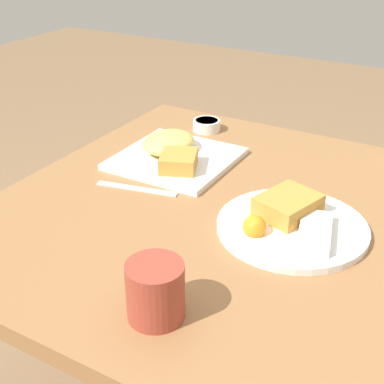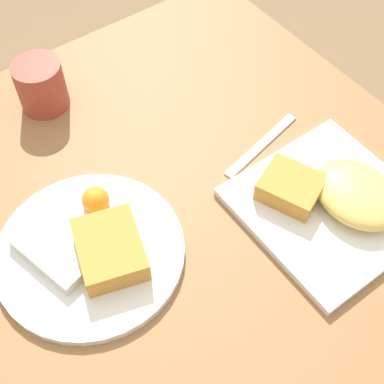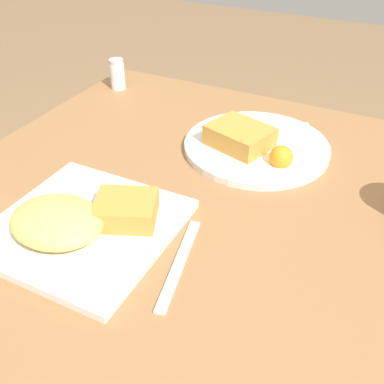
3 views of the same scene
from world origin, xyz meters
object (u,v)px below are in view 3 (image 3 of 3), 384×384
Objects in this scene: plate_oval_far at (255,143)px; salt_shaker at (118,76)px; plate_square_near at (80,222)px; butter_knife at (179,263)px.

plate_oval_far is 0.44m from salt_shaker.
salt_shaker is at bearing 118.30° from plate_square_near.
plate_oval_far is 0.35m from butter_knife.
plate_square_near is at bearing 80.95° from butter_knife.
plate_square_near is 0.17m from butter_knife.
butter_knife is (0.17, 0.01, -0.02)m from plate_square_near.
plate_square_near is 0.39m from plate_oval_far.
plate_square_near is at bearing -61.70° from salt_shaker.
salt_shaker is 0.65m from butter_knife.
plate_oval_far is at bearing 66.92° from plate_square_near.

